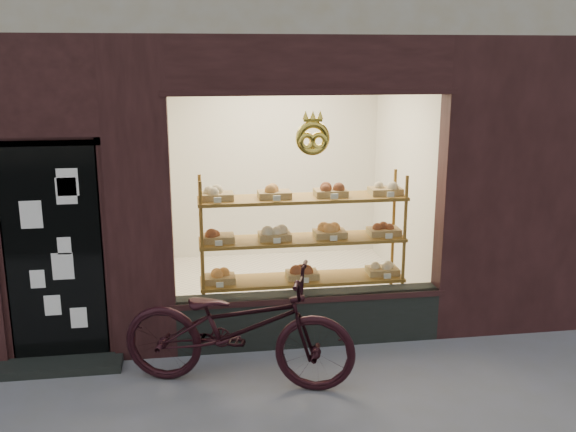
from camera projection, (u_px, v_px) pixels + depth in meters
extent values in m
cube|color=black|center=(309.00, 318.00, 6.62)|extent=(2.70, 0.25, 0.55)
cube|color=black|center=(54.00, 254.00, 6.00)|extent=(0.90, 0.04, 2.15)
cube|color=black|center=(61.00, 366.00, 6.11)|extent=(1.15, 0.35, 0.08)
torus|color=yellow|center=(313.00, 138.00, 6.07)|extent=(0.33, 0.07, 0.33)
cube|color=brown|center=(302.00, 322.00, 7.09)|extent=(2.20, 0.45, 0.04)
cube|color=brown|center=(302.00, 279.00, 6.97)|extent=(2.20, 0.45, 0.03)
cube|color=brown|center=(302.00, 239.00, 6.86)|extent=(2.20, 0.45, 0.04)
cube|color=brown|center=(303.00, 198.00, 6.75)|extent=(2.20, 0.45, 0.04)
cylinder|color=brown|center=(203.00, 263.00, 6.55)|extent=(0.04, 0.04, 1.70)
cylinder|color=brown|center=(404.00, 254.00, 6.86)|extent=(0.04, 0.04, 1.70)
cylinder|color=brown|center=(202.00, 252.00, 6.92)|extent=(0.04, 0.04, 1.70)
cylinder|color=brown|center=(393.00, 244.00, 7.24)|extent=(0.04, 0.04, 1.70)
cube|color=brown|center=(219.00, 279.00, 6.82)|extent=(0.34, 0.24, 0.07)
sphere|color=#C17837|center=(219.00, 271.00, 6.80)|extent=(0.11, 0.11, 0.11)
cube|color=beige|center=(220.00, 285.00, 6.64)|extent=(0.07, 0.01, 0.05)
cube|color=brown|center=(302.00, 275.00, 6.95)|extent=(0.34, 0.24, 0.07)
sphere|color=#562713|center=(302.00, 267.00, 6.93)|extent=(0.11, 0.11, 0.11)
cube|color=beige|center=(305.00, 280.00, 6.78)|extent=(0.07, 0.01, 0.05)
cube|color=brown|center=(382.00, 271.00, 7.08)|extent=(0.34, 0.24, 0.07)
sphere|color=tan|center=(383.00, 263.00, 7.06)|extent=(0.11, 0.11, 0.11)
cube|color=beige|center=(387.00, 276.00, 6.91)|extent=(0.08, 0.01, 0.05)
cube|color=brown|center=(218.00, 238.00, 6.71)|extent=(0.34, 0.24, 0.07)
sphere|color=#562713|center=(218.00, 230.00, 6.69)|extent=(0.11, 0.11, 0.11)
cube|color=beige|center=(219.00, 243.00, 6.53)|extent=(0.07, 0.01, 0.06)
cube|color=brown|center=(275.00, 236.00, 6.80)|extent=(0.34, 0.24, 0.07)
sphere|color=tan|center=(275.00, 228.00, 6.78)|extent=(0.11, 0.11, 0.11)
cube|color=beige|center=(277.00, 241.00, 6.62)|extent=(0.08, 0.01, 0.06)
cube|color=brown|center=(330.00, 234.00, 6.89)|extent=(0.34, 0.24, 0.07)
sphere|color=#C17837|center=(330.00, 226.00, 6.87)|extent=(0.11, 0.11, 0.11)
cube|color=beige|center=(334.00, 238.00, 6.71)|extent=(0.07, 0.01, 0.06)
cube|color=brown|center=(384.00, 231.00, 6.98)|extent=(0.34, 0.24, 0.07)
sphere|color=#562713|center=(384.00, 224.00, 6.96)|extent=(0.11, 0.11, 0.11)
cube|color=beige|center=(389.00, 236.00, 6.80)|extent=(0.08, 0.01, 0.06)
cube|color=brown|center=(217.00, 196.00, 6.60)|extent=(0.34, 0.24, 0.07)
sphere|color=tan|center=(217.00, 188.00, 6.58)|extent=(0.11, 0.11, 0.11)
cube|color=beige|center=(218.00, 200.00, 6.43)|extent=(0.07, 0.01, 0.06)
cube|color=brown|center=(274.00, 194.00, 6.69)|extent=(0.34, 0.24, 0.07)
sphere|color=#C17837|center=(274.00, 186.00, 6.67)|extent=(0.11, 0.11, 0.11)
cube|color=beige|center=(277.00, 198.00, 6.51)|extent=(0.08, 0.01, 0.06)
cube|color=brown|center=(331.00, 193.00, 6.78)|extent=(0.34, 0.24, 0.07)
sphere|color=#562713|center=(331.00, 185.00, 6.76)|extent=(0.11, 0.11, 0.11)
cube|color=beige|center=(334.00, 196.00, 6.60)|extent=(0.07, 0.01, 0.06)
cube|color=brown|center=(385.00, 191.00, 6.87)|extent=(0.34, 0.24, 0.07)
sphere|color=tan|center=(386.00, 183.00, 6.85)|extent=(0.11, 0.11, 0.11)
cube|color=beige|center=(391.00, 194.00, 6.69)|extent=(0.08, 0.01, 0.06)
imported|color=black|center=(238.00, 327.00, 5.72)|extent=(2.23, 1.32, 1.11)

